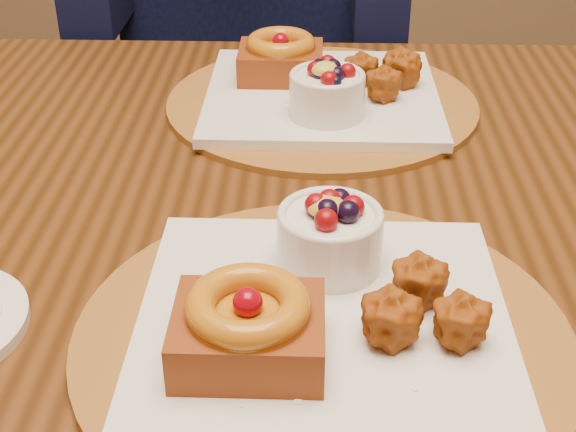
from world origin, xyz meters
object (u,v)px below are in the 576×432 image
object	(u,v)px
place_setting_near	(320,311)
place_setting_far	(320,89)
dining_table	(321,259)
chair_far	(260,134)

from	to	relation	value
place_setting_near	place_setting_far	distance (m)	0.43
dining_table	place_setting_near	xyz separation A→B (m)	(-0.00, -0.22, 0.10)
dining_table	place_setting_near	distance (m)	0.24
place_setting_near	place_setting_far	world-z (taller)	same
place_setting_far	chair_far	xyz separation A→B (m)	(-0.11, 0.46, -0.28)
dining_table	place_setting_far	distance (m)	0.24
place_setting_near	chair_far	size ratio (longest dim) A/B	0.42
chair_far	place_setting_near	bearing A→B (deg)	-68.00
dining_table	place_setting_far	world-z (taller)	place_setting_far
dining_table	chair_far	distance (m)	0.71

